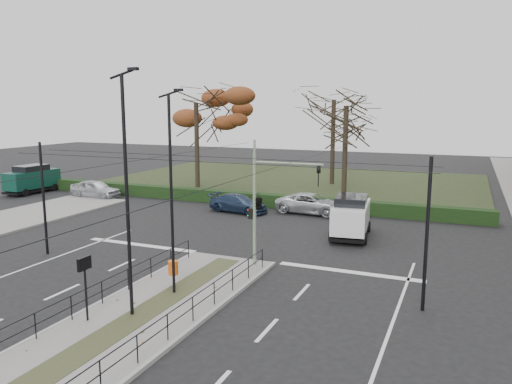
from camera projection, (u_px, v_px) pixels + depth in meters
The scene contains 19 objects.
ground at pixel (182, 292), 21.24m from camera, with size 140.00×140.00×0.00m, color black.
median_island at pixel (148, 312), 18.96m from camera, with size 4.40×15.00×0.14m, color slate.
park at pixel (293, 181), 52.57m from camera, with size 38.00×26.00×0.10m, color black.
hedge at pixel (239, 198), 40.34m from camera, with size 38.00×1.00×1.00m, color black.
median_railing at pixel (145, 291), 18.72m from camera, with size 4.14×13.24×0.92m.
catenary at pixel (199, 206), 22.13m from camera, with size 20.00×34.00×6.00m.
traffic_light at pixel (261, 201), 23.91m from camera, with size 3.73×2.13×5.49m.
litter_bin at pixel (173, 268), 21.45m from camera, with size 0.44×0.44×1.12m.
info_panel at pixel (85, 271), 17.80m from camera, with size 0.14×0.62×2.38m.
streetlamp_median_near at pixel (127, 194), 17.83m from camera, with size 0.75×0.15×8.97m.
streetlamp_median_far at pixel (172, 192), 20.08m from camera, with size 0.70×0.14×8.34m.
parked_car_first at pixel (95, 189), 43.14m from camera, with size 1.84×4.56×1.55m, color #B8BAC0.
parked_car_third at pixel (238, 203), 37.29m from camera, with size 1.85×4.55×1.32m, color #1F2F4A.
parked_car_fourth at pixel (312, 204), 36.79m from camera, with size 2.43×5.28×1.47m, color #B8BAC0.
white_van at pixel (351, 216), 30.13m from camera, with size 2.59×4.93×2.50m.
green_van at pixel (32, 179), 45.48m from camera, with size 2.17×5.16×2.56m.
rust_tree at pixel (196, 103), 47.08m from camera, with size 9.48×9.48×10.59m.
bare_tree_center at pixel (334, 106), 49.21m from camera, with size 8.01×8.01×11.14m.
bare_tree_near at pixel (346, 113), 41.42m from camera, with size 5.66×5.66×10.33m.
Camera 1 is at (10.82, -17.36, 7.79)m, focal length 35.00 mm.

